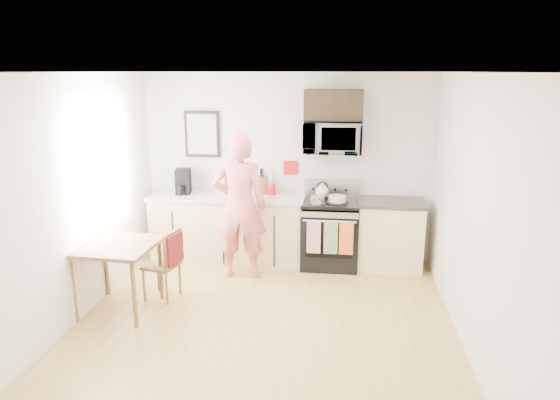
# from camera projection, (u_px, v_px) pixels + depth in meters

# --- Properties ---
(floor) EXTENTS (4.60, 4.60, 0.00)m
(floor) POSITION_uv_depth(u_px,v_px,m) (261.00, 334.00, 5.11)
(floor) COLOR #AE8743
(floor) RESTS_ON ground
(back_wall) EXTENTS (4.00, 0.04, 2.60)m
(back_wall) POSITION_uv_depth(u_px,v_px,m) (287.00, 167.00, 6.99)
(back_wall) COLOR silver
(back_wall) RESTS_ON floor
(front_wall) EXTENTS (4.00, 0.04, 2.60)m
(front_wall) POSITION_uv_depth(u_px,v_px,m) (185.00, 333.00, 2.57)
(front_wall) COLOR silver
(front_wall) RESTS_ON floor
(left_wall) EXTENTS (0.04, 4.60, 2.60)m
(left_wall) POSITION_uv_depth(u_px,v_px,m) (64.00, 205.00, 5.03)
(left_wall) COLOR silver
(left_wall) RESTS_ON floor
(right_wall) EXTENTS (0.04, 4.60, 2.60)m
(right_wall) POSITION_uv_depth(u_px,v_px,m) (476.00, 220.00, 4.53)
(right_wall) COLOR silver
(right_wall) RESTS_ON floor
(ceiling) EXTENTS (4.00, 4.60, 0.04)m
(ceiling) POSITION_uv_depth(u_px,v_px,m) (258.00, 72.00, 4.45)
(ceiling) COLOR white
(ceiling) RESTS_ON back_wall
(window) EXTENTS (0.06, 1.40, 1.50)m
(window) POSITION_uv_depth(u_px,v_px,m) (103.00, 166.00, 5.73)
(window) COLOR silver
(window) RESTS_ON left_wall
(cabinet_left) EXTENTS (2.10, 0.60, 0.90)m
(cabinet_left) POSITION_uv_depth(u_px,v_px,m) (228.00, 229.00, 7.01)
(cabinet_left) COLOR #D7C489
(cabinet_left) RESTS_ON floor
(countertop_left) EXTENTS (2.14, 0.64, 0.04)m
(countertop_left) POSITION_uv_depth(u_px,v_px,m) (227.00, 197.00, 6.90)
(countertop_left) COLOR beige
(countertop_left) RESTS_ON cabinet_left
(cabinet_right) EXTENTS (0.84, 0.60, 0.90)m
(cabinet_right) POSITION_uv_depth(u_px,v_px,m) (389.00, 236.00, 6.74)
(cabinet_right) COLOR #D7C489
(cabinet_right) RESTS_ON floor
(countertop_right) EXTENTS (0.88, 0.64, 0.04)m
(countertop_right) POSITION_uv_depth(u_px,v_px,m) (391.00, 202.00, 6.62)
(countertop_right) COLOR black
(countertop_right) RESTS_ON cabinet_right
(range) EXTENTS (0.76, 0.70, 1.16)m
(range) POSITION_uv_depth(u_px,v_px,m) (330.00, 235.00, 6.82)
(range) COLOR black
(range) RESTS_ON floor
(microwave) EXTENTS (0.76, 0.51, 0.42)m
(microwave) POSITION_uv_depth(u_px,v_px,m) (333.00, 137.00, 6.58)
(microwave) COLOR #A8A8AD
(microwave) RESTS_ON back_wall
(upper_cabinet) EXTENTS (0.76, 0.35, 0.40)m
(upper_cabinet) POSITION_uv_depth(u_px,v_px,m) (334.00, 105.00, 6.52)
(upper_cabinet) COLOR black
(upper_cabinet) RESTS_ON back_wall
(wall_art) EXTENTS (0.50, 0.04, 0.65)m
(wall_art) POSITION_uv_depth(u_px,v_px,m) (202.00, 134.00, 7.00)
(wall_art) COLOR black
(wall_art) RESTS_ON back_wall
(wall_trivet) EXTENTS (0.20, 0.02, 0.20)m
(wall_trivet) POSITION_uv_depth(u_px,v_px,m) (291.00, 168.00, 6.97)
(wall_trivet) COLOR red
(wall_trivet) RESTS_ON back_wall
(person) EXTENTS (0.73, 0.51, 1.89)m
(person) POSITION_uv_depth(u_px,v_px,m) (240.00, 206.00, 6.32)
(person) COLOR #C23F35
(person) RESTS_ON floor
(dining_table) EXTENTS (0.83, 0.83, 0.78)m
(dining_table) POSITION_uv_depth(u_px,v_px,m) (117.00, 252.00, 5.46)
(dining_table) COLOR brown
(dining_table) RESTS_ON floor
(chair) EXTENTS (0.45, 0.42, 0.84)m
(chair) POSITION_uv_depth(u_px,v_px,m) (169.00, 256.00, 5.76)
(chair) COLOR brown
(chair) RESTS_ON floor
(knife_block) EXTENTS (0.17, 0.19, 0.24)m
(knife_block) POSITION_uv_depth(u_px,v_px,m) (262.00, 185.00, 6.98)
(knife_block) COLOR brown
(knife_block) RESTS_ON countertop_left
(utensil_crock) EXTENTS (0.12, 0.12, 0.35)m
(utensil_crock) POSITION_uv_depth(u_px,v_px,m) (271.00, 185.00, 6.91)
(utensil_crock) COLOR red
(utensil_crock) RESTS_ON countertop_left
(fruit_bowl) EXTENTS (0.27, 0.27, 0.11)m
(fruit_bowl) POSITION_uv_depth(u_px,v_px,m) (239.00, 191.00, 6.97)
(fruit_bowl) COLOR white
(fruit_bowl) RESTS_ON countertop_left
(milk_carton) EXTENTS (0.10, 0.10, 0.22)m
(milk_carton) POSITION_uv_depth(u_px,v_px,m) (223.00, 186.00, 6.95)
(milk_carton) COLOR tan
(milk_carton) RESTS_ON countertop_left
(coffee_maker) EXTENTS (0.23, 0.31, 0.35)m
(coffee_maker) POSITION_uv_depth(u_px,v_px,m) (183.00, 182.00, 6.97)
(coffee_maker) COLOR black
(coffee_maker) RESTS_ON countertop_left
(bread_bag) EXTENTS (0.30, 0.17, 0.11)m
(bread_bag) POSITION_uv_depth(u_px,v_px,m) (246.00, 196.00, 6.64)
(bread_bag) COLOR #DEAA74
(bread_bag) RESTS_ON countertop_left
(cake) EXTENTS (0.28, 0.28, 0.09)m
(cake) POSITION_uv_depth(u_px,v_px,m) (337.00, 199.00, 6.57)
(cake) COLOR black
(cake) RESTS_ON range
(kettle) EXTENTS (0.18, 0.18, 0.23)m
(kettle) POSITION_uv_depth(u_px,v_px,m) (322.00, 191.00, 6.81)
(kettle) COLOR white
(kettle) RESTS_ON range
(pot) EXTENTS (0.19, 0.30, 0.09)m
(pot) POSITION_uv_depth(u_px,v_px,m) (317.00, 200.00, 6.51)
(pot) COLOR #A8A8AD
(pot) RESTS_ON range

